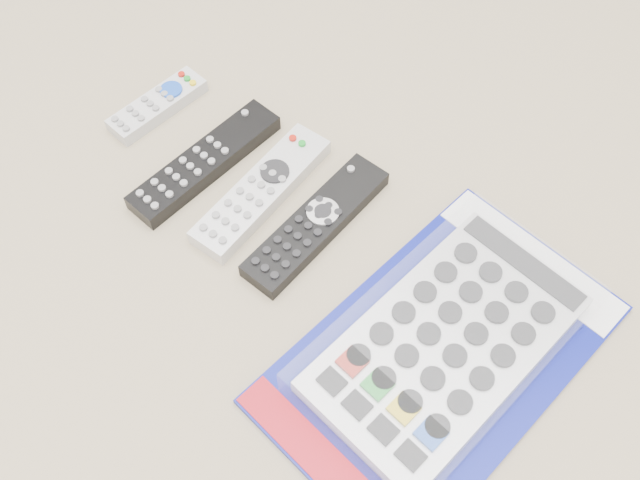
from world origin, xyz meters
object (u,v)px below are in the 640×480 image
Objects in this scene: remote_small_grey at (157,105)px; remote_large_black at (316,223)px; remote_slim_black at (205,162)px; jumbo_remote_packaged at (446,343)px; remote_silver_dvd at (261,191)px.

remote_large_black is at bearing 1.78° from remote_small_grey.
remote_slim_black is 1.02× the size of remote_large_black.
remote_small_grey is at bearing 179.99° from jumbo_remote_packaged.
remote_small_grey is 0.68× the size of remote_silver_dvd.
jumbo_remote_packaged is (0.27, -0.05, 0.01)m from remote_silver_dvd.
remote_small_grey is 0.19m from remote_silver_dvd.
remote_silver_dvd is at bearing 11.00° from remote_slim_black.
remote_silver_dvd is (0.19, -0.03, 0.00)m from remote_small_grey.
remote_slim_black is at bearing -174.84° from remote_silver_dvd.
remote_slim_black is at bearing -177.17° from jumbo_remote_packaged.
remote_small_grey is 0.11m from remote_slim_black.
jumbo_remote_packaged is at bearing -9.20° from remote_large_black.
jumbo_remote_packaged is (0.19, -0.05, 0.01)m from remote_large_black.
remote_silver_dvd is 0.27m from jumbo_remote_packaged.
remote_large_black reaches higher than remote_small_grey.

